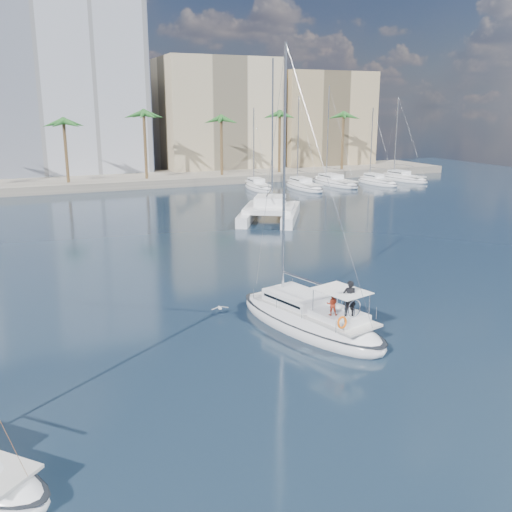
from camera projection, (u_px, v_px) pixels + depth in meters
name	position (u px, v px, depth m)	size (l,w,h in m)	color
ground	(267.00, 310.00, 34.04)	(160.00, 160.00, 0.00)	black
quay	(103.00, 181.00, 88.01)	(120.00, 14.00, 1.20)	gray
building_modern	(9.00, 92.00, 90.63)	(42.00, 16.00, 28.00)	white
building_beige	(217.00, 117.00, 102.07)	(20.00, 14.00, 20.00)	#C9B590
building_tan_right	(320.00, 122.00, 108.25)	(18.00, 12.00, 18.00)	tan
palm_centre	(103.00, 117.00, 82.00)	(3.60, 3.60, 12.30)	brown
palm_right	(311.00, 116.00, 95.08)	(3.60, 3.60, 12.30)	brown
main_sloop	(309.00, 319.00, 31.21)	(5.96, 11.13, 15.77)	white
catamaran	(270.00, 209.00, 61.32)	(10.78, 12.68, 16.68)	white
seagull	(220.00, 308.00, 33.23)	(1.04, 0.45, 0.19)	silver
moored_yacht_a	(258.00, 190.00, 83.44)	(2.72, 9.35, 11.90)	white
moored_yacht_b	(304.00, 189.00, 84.16)	(3.14, 10.78, 13.72)	white
moored_yacht_c	(335.00, 185.00, 88.44)	(3.55, 12.21, 15.54)	white
moored_yacht_d	(377.00, 184.00, 89.17)	(2.72, 9.35, 11.90)	white
moored_yacht_e	(403.00, 181.00, 93.44)	(3.14, 10.78, 13.72)	white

